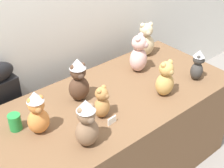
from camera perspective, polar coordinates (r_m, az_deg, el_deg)
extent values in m
cube|color=white|center=(2.56, -10.24, 14.24)|extent=(7.00, 0.08, 2.60)
cube|color=brown|center=(2.54, 0.00, -9.56)|extent=(1.90, 0.87, 0.77)
cube|color=black|center=(2.67, -18.10, -7.52)|extent=(0.29, 0.14, 0.88)
ellipsoid|color=#4C3323|center=(2.25, -5.90, -0.78)|extent=(0.17, 0.15, 0.18)
sphere|color=#4C3323|center=(2.17, -6.10, 2.16)|extent=(0.11, 0.11, 0.11)
sphere|color=#4C3323|center=(2.14, -7.00, 2.90)|extent=(0.04, 0.04, 0.04)
sphere|color=#4C3323|center=(2.16, -5.35, 3.35)|extent=(0.04, 0.04, 0.04)
sphere|color=#412E23|center=(2.14, -5.59, 1.37)|extent=(0.05, 0.05, 0.05)
cone|color=silver|center=(2.14, -6.20, 3.66)|extent=(0.11, 0.11, 0.07)
ellipsoid|color=#D17F3D|center=(2.01, -12.98, -6.46)|extent=(0.16, 0.14, 0.17)
sphere|color=#D17F3D|center=(1.94, -13.44, -3.64)|extent=(0.10, 0.10, 0.10)
sphere|color=#D17F3D|center=(1.91, -14.48, -2.96)|extent=(0.04, 0.04, 0.04)
sphere|color=#D17F3D|center=(1.92, -12.71, -2.45)|extent=(0.04, 0.04, 0.04)
sphere|color=#A06536|center=(1.91, -13.02, -4.54)|extent=(0.04, 0.04, 0.04)
cone|color=silver|center=(1.90, -13.67, -2.19)|extent=(0.11, 0.11, 0.07)
ellipsoid|color=#383533|center=(2.56, 14.88, 2.27)|extent=(0.15, 0.14, 0.14)
sphere|color=#383533|center=(2.51, 15.21, 4.27)|extent=(0.08, 0.08, 0.08)
sphere|color=#383533|center=(2.47, 15.25, 4.66)|extent=(0.03, 0.03, 0.03)
sphere|color=#383533|center=(2.52, 15.39, 5.19)|extent=(0.03, 0.03, 0.03)
sphere|color=#32302E|center=(2.51, 15.98, 3.98)|extent=(0.03, 0.03, 0.03)
cone|color=silver|center=(2.49, 15.38, 5.28)|extent=(0.09, 0.09, 0.05)
ellipsoid|color=tan|center=(2.32, 9.39, -0.02)|extent=(0.15, 0.13, 0.17)
sphere|color=tan|center=(2.25, 9.69, 2.72)|extent=(0.10, 0.10, 0.10)
sphere|color=tan|center=(2.21, 9.19, 3.37)|extent=(0.04, 0.04, 0.04)
sphere|color=tan|center=(2.25, 10.36, 3.86)|extent=(0.04, 0.04, 0.04)
sphere|color=olive|center=(2.23, 10.47, 2.04)|extent=(0.04, 0.04, 0.04)
ellipsoid|color=#CCB78E|center=(2.82, 5.98, 6.96)|extent=(0.20, 0.18, 0.19)
sphere|color=#CCB78E|center=(2.76, 6.15, 9.60)|extent=(0.12, 0.12, 0.12)
sphere|color=#CCB78E|center=(2.73, 5.50, 10.39)|extent=(0.04, 0.04, 0.04)
sphere|color=#CCB78E|center=(2.76, 6.91, 10.52)|extent=(0.04, 0.04, 0.04)
sphere|color=#9D8E71|center=(2.73, 6.52, 8.99)|extent=(0.05, 0.05, 0.05)
ellipsoid|color=beige|center=(2.58, 4.72, 4.42)|extent=(0.21, 0.20, 0.20)
sphere|color=beige|center=(2.51, 4.88, 7.36)|extent=(0.12, 0.12, 0.12)
sphere|color=beige|center=(2.46, 4.66, 7.99)|extent=(0.04, 0.04, 0.04)
sphere|color=beige|center=(2.52, 5.20, 8.65)|extent=(0.04, 0.04, 0.04)
sphere|color=#A88783|center=(2.50, 5.98, 6.93)|extent=(0.05, 0.05, 0.05)
ellipsoid|color=#B27A42|center=(2.09, -1.82, -4.14)|extent=(0.14, 0.13, 0.15)
sphere|color=#B27A42|center=(2.03, -1.88, -1.74)|extent=(0.09, 0.09, 0.09)
sphere|color=#B27A42|center=(1.99, -2.32, -1.32)|extent=(0.03, 0.03, 0.03)
sphere|color=#B27A42|center=(2.03, -1.48, -0.58)|extent=(0.03, 0.03, 0.03)
sphere|color=olive|center=(2.02, -0.99, -2.24)|extent=(0.04, 0.04, 0.04)
ellipsoid|color=#7F6047|center=(1.88, -4.45, -8.60)|extent=(0.16, 0.14, 0.18)
sphere|color=#7F6047|center=(1.80, -4.63, -5.45)|extent=(0.11, 0.11, 0.11)
sphere|color=#7F6047|center=(1.76, -5.63, -4.77)|extent=(0.04, 0.04, 0.04)
sphere|color=#7F6047|center=(1.78, -3.77, -4.01)|extent=(0.04, 0.04, 0.04)
sphere|color=brown|center=(1.77, -3.84, -6.46)|extent=(0.04, 0.04, 0.04)
cone|color=silver|center=(1.76, -4.73, -3.81)|extent=(0.11, 0.11, 0.07)
cylinder|color=#238C3D|center=(2.09, -16.97, -6.53)|extent=(0.08, 0.08, 0.11)
cube|color=white|center=(2.06, 0.00, -6.54)|extent=(0.07, 0.01, 0.05)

